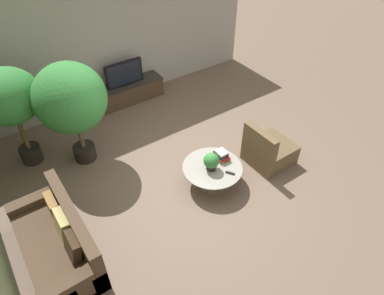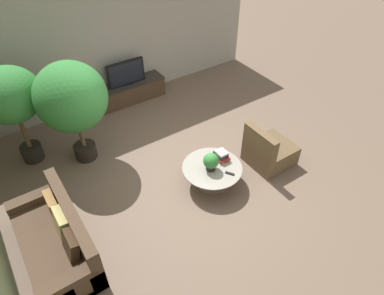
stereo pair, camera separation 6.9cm
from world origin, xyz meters
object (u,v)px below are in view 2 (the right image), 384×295
object	(u,v)px
potted_palm_corner	(71,99)
potted_palm_tall	(10,98)
armchair_wicker	(268,152)
media_console	(128,92)
television	(126,73)
potted_plant_tabletop	(211,161)
coffee_table	(212,172)
couch_by_wall	(57,240)

from	to	relation	value
potted_palm_corner	potted_palm_tall	bearing A→B (deg)	148.78
armchair_wicker	potted_palm_corner	xyz separation A→B (m)	(-2.83, 2.11, 1.07)
media_console	potted_palm_tall	world-z (taller)	potted_palm_tall
media_console	potted_palm_tall	xyz separation A→B (m)	(-2.47, -0.83, 1.15)
television	potted_plant_tabletop	size ratio (longest dim) A/B	2.67
coffee_table	potted_plant_tabletop	distance (m)	0.30
media_console	couch_by_wall	world-z (taller)	couch_by_wall
television	coffee_table	distance (m)	3.33
media_console	armchair_wicker	size ratio (longest dim) A/B	2.05
potted_palm_tall	potted_plant_tabletop	xyz separation A→B (m)	(2.44, -2.49, -0.83)
coffee_table	potted_palm_corner	world-z (taller)	potted_palm_corner
media_console	potted_palm_corner	distance (m)	2.36
potted_palm_corner	television	bearing A→B (deg)	40.27
couch_by_wall	armchair_wicker	xyz separation A→B (m)	(3.92, -0.28, -0.02)
couch_by_wall	potted_palm_corner	size ratio (longest dim) A/B	0.92
armchair_wicker	media_console	bearing A→B (deg)	19.57
television	couch_by_wall	world-z (taller)	television
media_console	television	bearing A→B (deg)	-90.00
couch_by_wall	potted_palm_tall	world-z (taller)	potted_palm_tall
couch_by_wall	potted_palm_corner	distance (m)	2.38
television	coffee_table	world-z (taller)	television
coffee_table	couch_by_wall	size ratio (longest dim) A/B	0.58
couch_by_wall	potted_plant_tabletop	world-z (taller)	couch_by_wall
media_console	potted_plant_tabletop	world-z (taller)	potted_plant_tabletop
coffee_table	potted_palm_corner	xyz separation A→B (m)	(-1.62, 1.94, 1.07)
potted_palm_tall	potted_plant_tabletop	size ratio (longest dim) A/B	5.81
television	couch_by_wall	xyz separation A→B (m)	(-2.69, -3.18, -0.45)
media_console	armchair_wicker	xyz separation A→B (m)	(1.23, -3.46, 0.03)
media_console	couch_by_wall	bearing A→B (deg)	-130.17
potted_palm_tall	potted_palm_corner	size ratio (longest dim) A/B	0.97
television	potted_palm_corner	bearing A→B (deg)	-139.73
potted_palm_tall	couch_by_wall	bearing A→B (deg)	-95.39
armchair_wicker	potted_plant_tabletop	world-z (taller)	armchair_wicker
potted_palm_tall	potted_palm_corner	xyz separation A→B (m)	(0.87, -0.53, -0.05)
potted_palm_tall	potted_plant_tabletop	world-z (taller)	potted_palm_tall
coffee_table	potted_palm_corner	bearing A→B (deg)	129.74
couch_by_wall	potted_palm_corner	bearing A→B (deg)	149.16
television	potted_palm_corner	size ratio (longest dim) A/B	0.44
couch_by_wall	coffee_table	bearing A→B (deg)	87.59
media_console	couch_by_wall	size ratio (longest dim) A/B	0.96
television	armchair_wicker	distance (m)	3.70
potted_palm_corner	armchair_wicker	bearing A→B (deg)	-36.75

